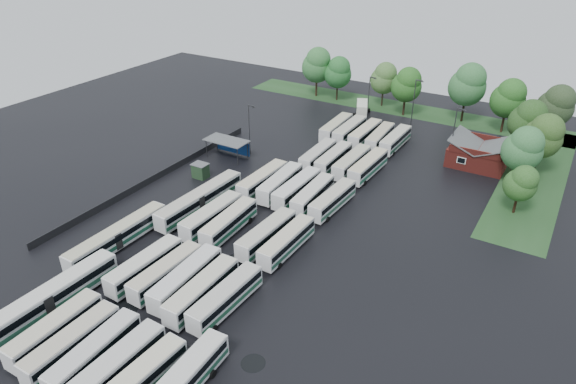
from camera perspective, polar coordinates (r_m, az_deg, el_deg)
The scene contains 60 objects.
ground at distance 73.90m, azimuth -6.17°, elevation -5.16°, with size 160.00×160.00×0.00m, color black.
brick_building at distance 99.99m, azimuth 20.37°, elevation 3.83°, with size 10.07×8.60×5.39m.
wash_shed at distance 97.15m, azimuth -6.70°, elevation 5.51°, with size 8.20×4.20×3.58m.
utility_hut at distance 90.70m, azimuth -9.71°, elevation 2.36°, with size 2.70×2.20×2.62m.
grass_strip_north at distance 125.48m, azimuth 12.70°, elevation 8.99°, with size 80.00×10.00×0.01m, color #1E421D.
grass_strip_east at distance 99.84m, azimuth 25.71°, elevation 1.47°, with size 10.00×50.00×0.01m, color #1E421D.
west_fence at distance 91.84m, azimuth -14.38°, elevation 1.68°, with size 0.10×50.00×1.20m, color #2D2D30.
bus_r0c0 at distance 62.11m, azimuth -24.45°, elevation -13.73°, with size 2.56×11.14×3.09m.
bus_r0c1 at distance 59.83m, azimuth -22.87°, elevation -15.21°, with size 2.42×11.11×3.09m.
bus_r0c2 at distance 57.95m, azimuth -20.69°, elevation -16.38°, with size 2.85×11.16×3.08m.
bus_r0c3 at distance 55.74m, azimuth -18.64°, elevation -18.01°, with size 2.61×11.62×3.23m.
bus_r0c4 at distance 54.04m, azimuth -16.33°, elevation -19.53°, with size 2.88×11.19×3.09m.
bus_r1c0 at distance 67.84m, azimuth -15.62°, elevation -7.90°, with size 2.70×11.38×3.15m.
bus_r1c1 at distance 66.13m, azimuth -13.38°, elevation -8.67°, with size 2.62×11.14×3.09m.
bus_r1c2 at distance 64.47m, azimuth -11.28°, elevation -9.42°, with size 2.97×11.73×3.24m.
bus_r1c3 at distance 62.40m, azimuth -9.52°, elevation -10.73°, with size 2.65×11.60×3.22m.
bus_r1c4 at distance 61.08m, azimuth -6.93°, elevation -11.56°, with size 2.73×11.35×3.14m.
bus_r2c0 at distance 76.03m, azimuth -8.47°, elevation -2.66°, with size 2.74×11.78×3.27m.
bus_r2c1 at distance 74.30m, azimuth -6.57°, elevation -3.38°, with size 2.89×11.47×3.17m.
bus_r2c3 at distance 71.26m, azimuth -2.39°, elevation -4.72°, with size 2.87×11.53×3.19m.
bus_r2c4 at distance 69.77m, azimuth -0.15°, elevation -5.55°, with size 2.57×11.23×3.12m.
bus_r3c0 at distance 85.31m, azimuth -2.83°, elevation 1.34°, with size 2.68×11.72×3.25m.
bus_r3c1 at distance 84.25m, azimuth -0.87°, elevation 0.99°, with size 3.03×11.68×3.22m.
bus_r3c2 at distance 82.63m, azimuth 1.01°, elevation 0.41°, with size 2.62×11.74×3.26m.
bus_r3c3 at distance 81.04m, azimuth 2.77°, elevation -0.30°, with size 2.78×11.26×3.11m.
bus_r3c4 at distance 79.82m, azimuth 4.98°, elevation -0.87°, with size 2.87×11.24×3.10m.
bus_r4c1 at distance 94.39m, azimuth 3.36°, elevation 4.10°, with size 2.68×11.22×3.11m.
bus_r4c2 at distance 93.39m, azimuth 5.10°, elevation 3.74°, with size 2.47×11.10×3.08m.
bus_r4c3 at distance 92.12m, azimuth 7.11°, elevation 3.29°, with size 2.59×11.46×3.18m.
bus_r4c4 at distance 91.01m, azimuth 8.89°, elevation 2.84°, with size 2.82×11.61×3.21m.
bus_r5c0 at distance 107.19m, azimuth 5.37°, elevation 7.16°, with size 2.86×11.65×3.22m.
bus_r5c1 at distance 105.93m, azimuth 6.86°, elevation 6.82°, with size 2.62×11.72×3.25m.
bus_r5c2 at distance 104.84m, azimuth 8.56°, elevation 6.44°, with size 2.53×11.46×3.19m.
bus_r5c3 at distance 103.73m, azimuth 10.17°, elevation 6.02°, with size 2.88×11.19×3.09m.
bus_r5c4 at distance 102.98m, azimuth 11.85°, elevation 5.69°, with size 2.50×11.21×3.11m.
artic_bus_west_a at distance 66.35m, azimuth -24.93°, elevation -10.69°, with size 2.89×17.65×3.26m.
artic_bus_west_b at distance 80.59m, azimuth -9.75°, elevation -0.83°, with size 3.13×17.53×3.24m.
artic_bus_west_c at distance 74.65m, azimuth -18.40°, elevation -4.70°, with size 2.50×16.63×3.08m.
minibus at distance 119.86m, azimuth 8.21°, elevation 9.25°, with size 4.65×6.77×2.78m.
tree_north_0 at distance 129.55m, azimuth 3.29°, elevation 13.94°, with size 7.46×7.46×12.35m.
tree_north_1 at distance 127.12m, azimuth 5.61°, elevation 13.12°, with size 6.58×6.58×10.89m.
tree_north_2 at distance 124.60m, azimuth 10.68°, elevation 12.35°, with size 6.39×6.39×10.59m.
tree_north_3 at distance 119.20m, azimuth 13.09°, elevation 11.57°, with size 6.78×6.78×11.23m.
tree_north_4 at distance 118.50m, azimuth 19.40°, elevation 11.24°, with size 7.98×7.98×13.21m.
tree_north_5 at distance 115.51m, azimuth 23.35°, elevation 9.57°, with size 7.07×7.07×11.71m.
tree_north_6 at distance 114.68m, azimuth 27.67°, elevation 8.55°, with size 7.16×7.16×11.86m.
tree_east_0 at distance 84.43m, azimuth 24.53°, elevation 0.93°, with size 4.96×4.96×8.22m.
tree_east_1 at distance 92.37m, azimuth 24.71°, elevation 4.43°, with size 6.60×6.60×10.92m.
tree_east_2 at distance 98.51m, azimuth 26.52°, elevation 5.63°, with size 6.84×6.84×11.32m.
tree_east_3 at distance 105.06m, azimuth 25.15°, elevation 7.25°, with size 6.81×6.81×11.27m.
tree_east_4 at distance 114.39m, azimuth 27.07°, elevation 7.60°, with size 5.34×5.34×8.85m.
lamp_post_ne at distance 97.59m, azimuth 18.00°, elevation 6.39°, with size 1.63×0.32×10.59m.
lamp_post_nw at distance 97.16m, azimuth -4.28°, elevation 7.35°, with size 1.50×0.29×9.77m.
lamp_post_back_w at distance 115.09m, azimuth 9.02°, elevation 10.56°, with size 1.52×0.30×9.85m.
lamp_post_back_e at distance 112.20m, azimuth 13.86°, elevation 9.85°, with size 1.64×0.32×10.65m.
puddle_0 at distance 64.55m, azimuth -18.09°, elevation -12.46°, with size 3.88×3.88×0.01m, color black.
puddle_1 at distance 57.54m, azimuth -11.48°, elevation -17.50°, with size 3.22×3.22×0.01m, color black.
puddle_2 at distance 79.21m, azimuth -12.48°, elevation -3.20°, with size 6.35×6.35×0.01m, color black.
puddle_3 at distance 68.95m, azimuth -5.88°, elevation -7.94°, with size 4.44×4.44×0.01m, color black.
puddle_4 at distance 56.01m, azimuth -3.89°, elevation -18.45°, with size 2.61×2.61×0.01m, color black.
Camera 1 is at (38.20, -48.11, 41.08)m, focal length 32.00 mm.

